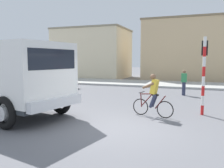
{
  "coord_description": "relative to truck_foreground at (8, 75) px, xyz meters",
  "views": [
    {
      "loc": [
        2.42,
        -7.04,
        2.28
      ],
      "look_at": [
        -1.11,
        2.5,
        1.2
      ],
      "focal_mm": 36.92,
      "sensor_mm": 36.0,
      "label": 1
    }
  ],
  "objects": [
    {
      "name": "traffic_light_pole",
      "position": [
        7.4,
        2.92,
        0.4
      ],
      "size": [
        0.24,
        0.43,
        3.2
      ],
      "color": "red",
      "rests_on": "ground"
    },
    {
      "name": "cyclist",
      "position": [
        5.52,
        1.84,
        -0.8
      ],
      "size": [
        1.7,
        0.57,
        1.72
      ],
      "color": "black",
      "rests_on": "ground"
    },
    {
      "name": "pedestrian_near_kerb",
      "position": [
        6.38,
        8.06,
        -0.82
      ],
      "size": [
        0.34,
        0.22,
        1.62
      ],
      "color": "#2D334C",
      "rests_on": "ground"
    },
    {
      "name": "car_red_near",
      "position": [
        -3.82,
        8.2,
        -0.85
      ],
      "size": [
        4.03,
        1.94,
        1.6
      ],
      "color": "white",
      "rests_on": "ground"
    },
    {
      "name": "building_corner_left",
      "position": [
        -5.39,
        19.59,
        1.38
      ],
      "size": [
        8.75,
        6.51,
        6.08
      ],
      "color": "beige",
      "rests_on": "ground"
    },
    {
      "name": "building_mid_block",
      "position": [
        6.57,
        19.87,
        1.68
      ],
      "size": [
        10.62,
        5.36,
        6.68
      ],
      "color": "#D1B284",
      "rests_on": "ground"
    },
    {
      "name": "sidewalk_far",
      "position": [
        4.72,
        13.85,
        -1.59
      ],
      "size": [
        80.0,
        5.0,
        0.16
      ],
      "primitive_type": "cube",
      "color": "#ADADA8",
      "rests_on": "ground"
    },
    {
      "name": "truck_foreground",
      "position": [
        0.0,
        0.0,
        0.0
      ],
      "size": [
        5.8,
        3.6,
        2.9
      ],
      "color": "white",
      "rests_on": "ground"
    },
    {
      "name": "ground_plane",
      "position": [
        4.72,
        -0.2,
        -1.67
      ],
      "size": [
        120.0,
        120.0,
        0.0
      ],
      "primitive_type": "plane",
      "color": "slate"
    }
  ]
}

